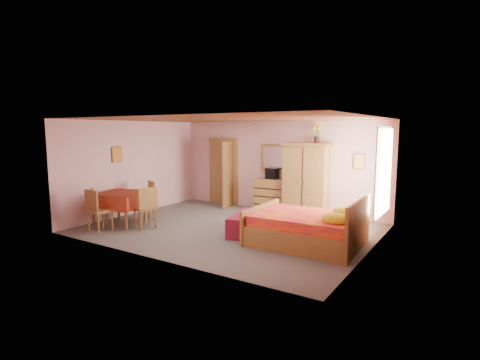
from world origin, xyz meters
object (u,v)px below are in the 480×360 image
Objects in this scene: floor_lamp at (289,182)px; sunflower_vase at (317,134)px; chair_east at (145,208)px; chair_north at (144,201)px; chair_west at (103,205)px; chair_south at (100,210)px; stereo at (272,173)px; wardrobe at (306,180)px; wall_mirror at (277,158)px; bed at (306,220)px; bench at (246,223)px; dining_table at (122,209)px; chest_of_drawers at (273,195)px.

floor_lamp is 1.58m from sunflower_vase.
floor_lamp reaches higher than chair_east.
chair_north is 1.11× the size of chair_west.
floor_lamp is 5.04m from chair_south.
sunflower_vase is at bearing -119.09° from chair_north.
sunflower_vase reaches higher than chair_north.
stereo reaches higher than chair_south.
wardrobe is 4.14× the size of sunflower_vase.
sunflower_vase is (1.32, 0.01, 1.15)m from stereo.
wall_mirror is 2.96× the size of stereo.
chair_south is 1.01m from chair_east.
wardrobe is 0.91× the size of bed.
bench is 3.39m from chair_south.
sunflower_vase is 4.90m from chair_north.
stereo is 0.19× the size of floor_lamp.
dining_table is (-2.39, -3.43, -0.70)m from stereo.
wall_mirror is 4.05m from chair_east.
chest_of_drawers reaches higher than dining_table.
chair_south is at bearing 160.05° from chair_east.
chair_east reaches higher than chest_of_drawers.
wardrobe is 2.49m from bench.
bed is (2.08, -2.44, -0.59)m from stereo.
stereo is 0.25× the size of bench.
chair_east is (-2.98, -3.36, -1.74)m from sunflower_vase.
stereo is at bearing 103.74° from bench.
stereo reaches higher than bench.
wall_mirror is at bearing 163.81° from wardrobe.
wardrobe is at bearing -18.92° from chair_east.
floor_lamp is 0.80× the size of bed.
wardrobe is at bearing 77.70° from bench.
chair_north is at bearing -174.19° from bench.
chest_of_drawers is 1.00× the size of chair_south.
bench is (-1.49, 0.03, -0.29)m from bed.
bed is at bearing -72.82° from sunflower_vase.
bed is 1.63× the size of bench.
wardrobe is (1.02, -0.25, -0.55)m from wall_mirror.
floor_lamp is at bearing 58.38° from chair_south.
wardrobe is 2.24× the size of chair_west.
chair_north is at bearing 87.83° from dining_table.
wardrobe is (0.55, -0.11, 0.12)m from floor_lamp.
chair_west is at bearing -143.23° from wardrobe.
sunflower_vase is 0.49× the size of chair_north.
bed reaches higher than chair_north.
chair_west is (-3.65, -1.07, 0.22)m from bench.
chair_north is at bearing -134.07° from wall_mirror.
bed is at bearing -1.31° from bench.
sunflower_vase is (0.78, -0.01, 1.37)m from floor_lamp.
chest_of_drawers is 0.99× the size of chair_east.
chest_of_drawers is at bearing -171.10° from floor_lamp.
stereo reaches higher than chair_west.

